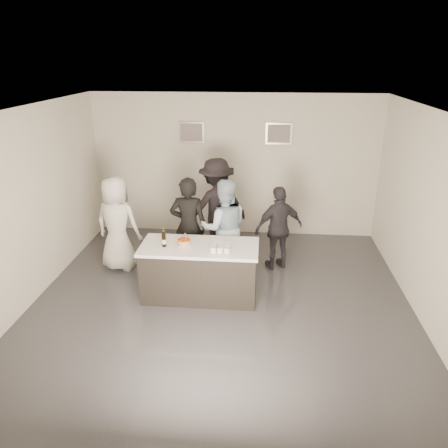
# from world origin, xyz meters

# --- Properties ---
(floor) EXTENTS (6.00, 6.00, 0.00)m
(floor) POSITION_xyz_m (0.00, 0.00, 0.00)
(floor) COLOR #3D3D42
(floor) RESTS_ON ground
(ceiling) EXTENTS (6.00, 6.00, 0.00)m
(ceiling) POSITION_xyz_m (0.00, 0.00, 3.00)
(ceiling) COLOR white
(wall_back) EXTENTS (6.00, 0.04, 3.00)m
(wall_back) POSITION_xyz_m (0.00, 3.00, 1.50)
(wall_back) COLOR silver
(wall_back) RESTS_ON ground
(wall_front) EXTENTS (6.00, 0.04, 3.00)m
(wall_front) POSITION_xyz_m (0.00, -3.00, 1.50)
(wall_front) COLOR silver
(wall_front) RESTS_ON ground
(wall_left) EXTENTS (0.04, 6.00, 3.00)m
(wall_left) POSITION_xyz_m (-3.00, 0.00, 1.50)
(wall_left) COLOR silver
(wall_left) RESTS_ON ground
(wall_right) EXTENTS (0.04, 6.00, 3.00)m
(wall_right) POSITION_xyz_m (3.00, 0.00, 1.50)
(wall_right) COLOR silver
(wall_right) RESTS_ON ground
(picture_left) EXTENTS (0.54, 0.04, 0.44)m
(picture_left) POSITION_xyz_m (-0.90, 2.97, 2.20)
(picture_left) COLOR #B2B2B7
(picture_left) RESTS_ON wall_back
(picture_right) EXTENTS (0.54, 0.04, 0.44)m
(picture_right) POSITION_xyz_m (0.90, 2.97, 2.20)
(picture_right) COLOR #B2B2B7
(picture_right) RESTS_ON wall_back
(bar_counter) EXTENTS (1.86, 0.86, 0.90)m
(bar_counter) POSITION_xyz_m (-0.36, 0.17, 0.45)
(bar_counter) COLOR white
(bar_counter) RESTS_ON ground
(cake) EXTENTS (0.21, 0.21, 0.08)m
(cake) POSITION_xyz_m (-0.60, 0.18, 0.94)
(cake) COLOR orange
(cake) RESTS_ON bar_counter
(beer_bottle_a) EXTENTS (0.07, 0.07, 0.26)m
(beer_bottle_a) POSITION_xyz_m (-0.93, 0.18, 1.03)
(beer_bottle_a) COLOR black
(beer_bottle_a) RESTS_ON bar_counter
(beer_bottle_b) EXTENTS (0.07, 0.07, 0.26)m
(beer_bottle_b) POSITION_xyz_m (-0.90, 0.09, 1.03)
(beer_bottle_b) COLOR black
(beer_bottle_b) RESTS_ON bar_counter
(tumbler_cluster) EXTENTS (0.30, 0.30, 0.08)m
(tumbler_cluster) POSITION_xyz_m (-0.01, 0.06, 0.94)
(tumbler_cluster) COLOR gold
(tumbler_cluster) RESTS_ON bar_counter
(candles) EXTENTS (0.24, 0.08, 0.01)m
(candles) POSITION_xyz_m (-0.59, -0.15, 0.90)
(candles) COLOR pink
(candles) RESTS_ON bar_counter
(person_main_black) EXTENTS (0.65, 0.43, 1.79)m
(person_main_black) POSITION_xyz_m (-0.66, 0.97, 0.89)
(person_main_black) COLOR black
(person_main_black) RESTS_ON ground
(person_main_blue) EXTENTS (0.96, 0.81, 1.75)m
(person_main_blue) POSITION_xyz_m (-0.05, 1.02, 0.88)
(person_main_blue) COLOR #A6C1D9
(person_main_blue) RESTS_ON ground
(person_guest_left) EXTENTS (0.95, 0.72, 1.73)m
(person_guest_left) POSITION_xyz_m (-1.98, 1.05, 0.87)
(person_guest_left) COLOR white
(person_guest_left) RESTS_ON ground
(person_guest_right) EXTENTS (0.99, 0.72, 1.56)m
(person_guest_right) POSITION_xyz_m (0.92, 1.33, 0.78)
(person_guest_right) COLOR #2D2A32
(person_guest_right) RESTS_ON ground
(person_guest_back) EXTENTS (1.41, 1.18, 1.90)m
(person_guest_back) POSITION_xyz_m (-0.27, 1.91, 0.95)
(person_guest_back) COLOR black
(person_guest_back) RESTS_ON ground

